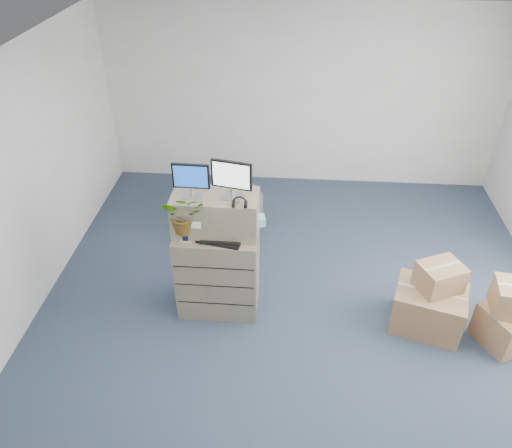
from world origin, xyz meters
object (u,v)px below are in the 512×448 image
object	(u,v)px
keyboard	(220,240)
potted_plant	(185,217)
monitor_left	(191,179)
filing_cabinet_lower	(218,271)
water_bottle	(219,221)
office_chair	(227,204)
monitor_right	(232,178)

from	to	relation	value
keyboard	potted_plant	distance (m)	0.43
monitor_left	potted_plant	distance (m)	0.42
filing_cabinet_lower	water_bottle	bearing A→B (deg)	55.58
monitor_left	office_chair	bearing A→B (deg)	87.39
monitor_left	office_chair	distance (m)	2.06
keyboard	potted_plant	size ratio (longest dim) A/B	0.98
filing_cabinet_lower	potted_plant	bearing A→B (deg)	-162.12
potted_plant	water_bottle	bearing A→B (deg)	23.27
filing_cabinet_lower	water_bottle	size ratio (longest dim) A/B	4.11
monitor_right	office_chair	bearing A→B (deg)	112.25
monitor_right	water_bottle	distance (m)	0.57
filing_cabinet_lower	keyboard	size ratio (longest dim) A/B	2.24
filing_cabinet_lower	monitor_left	world-z (taller)	monitor_left
monitor_right	potted_plant	world-z (taller)	monitor_right
monitor_right	water_bottle	bearing A→B (deg)	-178.83
monitor_left	monitor_right	xyz separation A→B (m)	(0.40, 0.01, 0.02)
monitor_left	monitor_right	bearing A→B (deg)	2.78
water_bottle	potted_plant	bearing A→B (deg)	-156.73
keyboard	office_chair	distance (m)	1.86
keyboard	office_chair	bearing A→B (deg)	107.09
monitor_left	potted_plant	size ratio (longest dim) A/B	0.79
potted_plant	office_chair	bearing A→B (deg)	83.63
monitor_right	water_bottle	size ratio (longest dim) A/B	1.64
potted_plant	keyboard	bearing A→B (deg)	-6.32
filing_cabinet_lower	monitor_right	bearing A→B (deg)	5.77
monitor_right	potted_plant	bearing A→B (deg)	-154.89
monitor_left	potted_plant	xyz separation A→B (m)	(-0.07, -0.10, -0.40)
filing_cabinet_lower	monitor_right	world-z (taller)	monitor_right
keyboard	water_bottle	size ratio (longest dim) A/B	1.84
filing_cabinet_lower	potted_plant	xyz separation A→B (m)	(-0.29, -0.09, 0.78)
monitor_right	keyboard	distance (m)	0.69
monitor_right	keyboard	bearing A→B (deg)	-118.29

